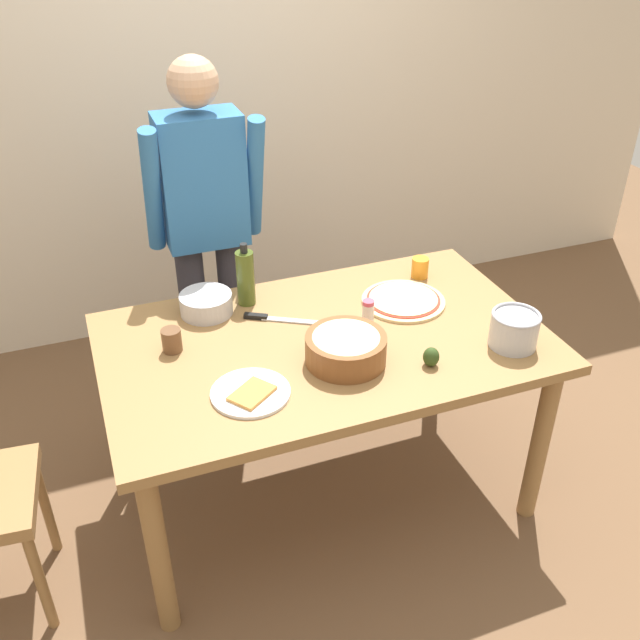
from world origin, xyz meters
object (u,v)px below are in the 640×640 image
dining_table (325,359)px  person_cook (206,222)px  cup_small_brown (172,340)px  cup_orange (420,268)px  olive_oil_bottle (246,277)px  salt_shaker (368,313)px  steel_pot (514,329)px  plate_with_slice (251,393)px  popcorn_bowl (346,346)px  avocado (431,357)px  mixing_bowl_steel (206,304)px  chef_knife (272,318)px  pizza_raw_on_board (403,300)px

dining_table → person_cook: 0.84m
dining_table → cup_small_brown: cup_small_brown is taller
cup_orange → olive_oil_bottle: bearing=176.3°
olive_oil_bottle → salt_shaker: size_ratio=2.42×
steel_pot → plate_with_slice: bearing=176.9°
plate_with_slice → olive_oil_bottle: size_ratio=1.02×
popcorn_bowl → cup_orange: 0.69m
plate_with_slice → avocado: (0.62, -0.06, 0.03)m
plate_with_slice → steel_pot: bearing=-3.1°
mixing_bowl_steel → salt_shaker: size_ratio=1.89×
steel_pot → salt_shaker: bearing=144.9°
popcorn_bowl → avocado: size_ratio=4.00×
dining_table → steel_pot: steel_pot is taller
olive_oil_bottle → cup_small_brown: bearing=-146.0°
popcorn_bowl → chef_knife: size_ratio=1.06×
pizza_raw_on_board → avocado: bearing=-103.8°
mixing_bowl_steel → plate_with_slice: bearing=-88.1°
avocado → cup_orange: bearing=65.9°
chef_knife → pizza_raw_on_board: bearing=-6.3°
plate_with_slice → olive_oil_bottle: (0.15, 0.57, 0.11)m
cup_small_brown → dining_table: bearing=-12.7°
popcorn_bowl → salt_shaker: size_ratio=2.64×
person_cook → olive_oil_bottle: size_ratio=6.33×
steel_pot → cup_orange: (-0.07, 0.57, -0.02)m
pizza_raw_on_board → cup_orange: (0.16, 0.17, 0.03)m
popcorn_bowl → mixing_bowl_steel: popcorn_bowl is taller
cup_small_brown → steel_pot: bearing=-19.0°
pizza_raw_on_board → chef_knife: pizza_raw_on_board is taller
pizza_raw_on_board → plate_with_slice: (-0.72, -0.35, -0.00)m
person_cook → olive_oil_bottle: 0.42m
person_cook → cup_orange: (0.79, -0.46, -0.14)m
plate_with_slice → olive_oil_bottle: bearing=75.5°
dining_table → chef_knife: size_ratio=6.06×
olive_oil_bottle → cup_orange: (0.73, -0.05, -0.07)m
cup_orange → avocado: size_ratio=1.21×
salt_shaker → cup_orange: bearing=37.1°
steel_pot → cup_small_brown: steel_pot is taller
pizza_raw_on_board → olive_oil_bottle: (-0.58, 0.21, 0.10)m
plate_with_slice → chef_knife: plate_with_slice is taller
pizza_raw_on_board → plate_with_slice: plate_with_slice is taller
dining_table → plate_with_slice: bearing=-147.0°
popcorn_bowl → olive_oil_bottle: olive_oil_bottle is taller
person_cook → avocado: bearing=-63.0°
pizza_raw_on_board → salt_shaker: size_ratio=3.10×
dining_table → popcorn_bowl: size_ratio=5.71×
olive_oil_bottle → steel_pot: size_ratio=1.48×
person_cook → popcorn_bowl: size_ratio=5.79×
plate_with_slice → cup_small_brown: size_ratio=3.06×
plate_with_slice → steel_pot: 0.96m
popcorn_bowl → olive_oil_bottle: 0.55m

